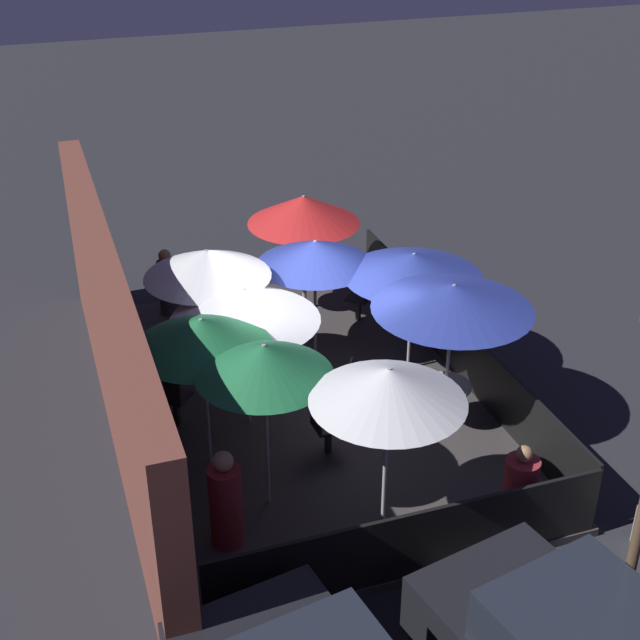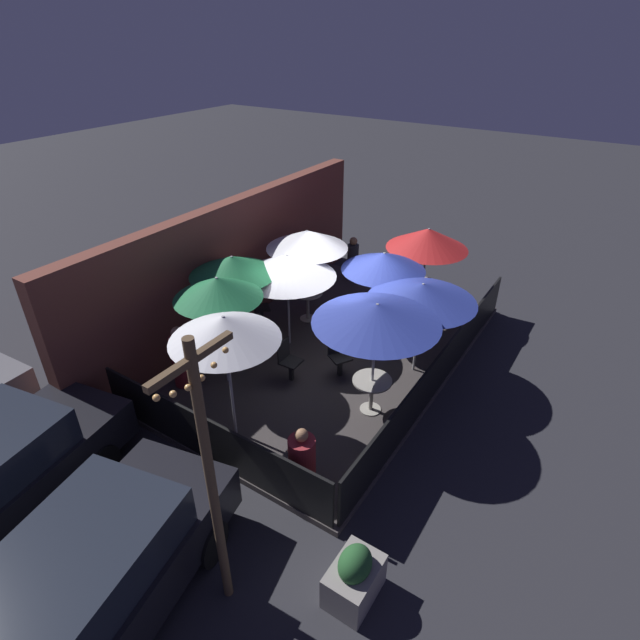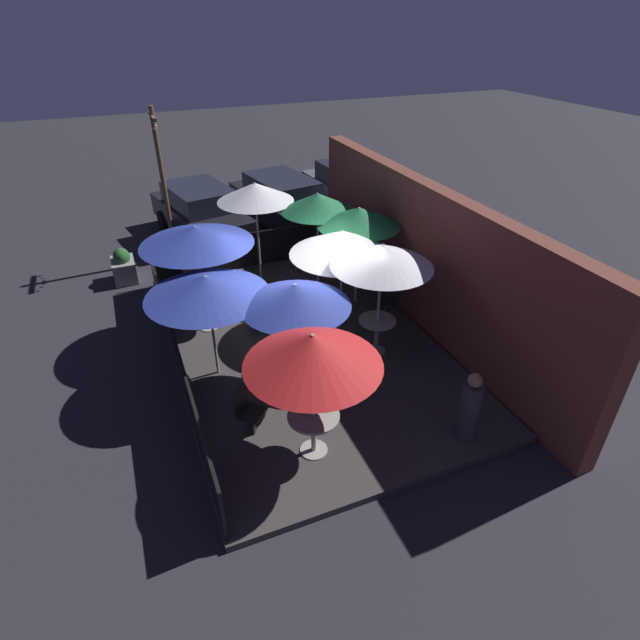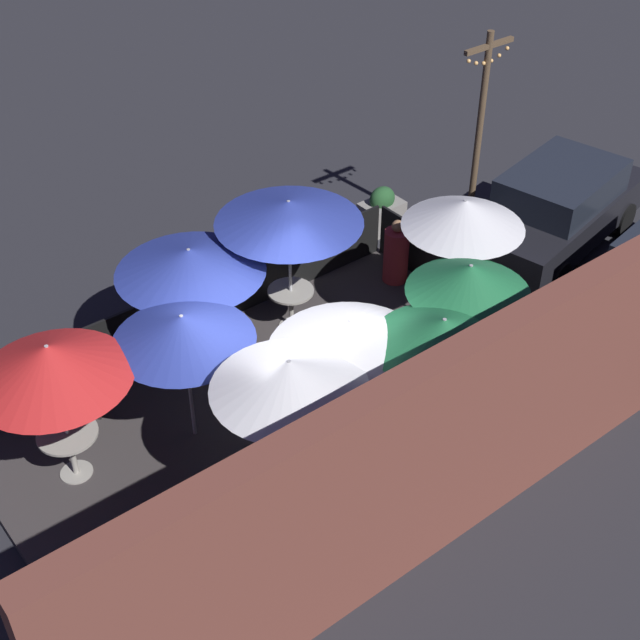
{
  "view_description": "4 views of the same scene",
  "coord_description": "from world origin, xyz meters",
  "px_view_note": "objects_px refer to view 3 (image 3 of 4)",
  "views": [
    {
      "loc": [
        -11.13,
        3.57,
        7.92
      ],
      "look_at": [
        0.56,
        -0.41,
        1.17
      ],
      "focal_mm": 50.0,
      "sensor_mm": 36.0,
      "label": 1
    },
    {
      "loc": [
        -8.14,
        -4.98,
        6.61
      ],
      "look_at": [
        -0.36,
        0.11,
        1.07
      ],
      "focal_mm": 28.0,
      "sensor_mm": 36.0,
      "label": 2
    },
    {
      "loc": [
        8.16,
        -2.96,
        6.13
      ],
      "look_at": [
        0.99,
        -0.01,
        1.26
      ],
      "focal_mm": 28.0,
      "sensor_mm": 36.0,
      "label": 3
    },
    {
      "loc": [
        5.46,
        7.7,
        9.14
      ],
      "look_at": [
        -0.87,
        -0.34,
        1.29
      ],
      "focal_mm": 50.0,
      "sensor_mm": 36.0,
      "label": 4
    }
  ],
  "objects_px": {
    "patio_umbrella_3": "(342,243)",
    "dining_table_1": "(377,327)",
    "patio_umbrella_6": "(207,286)",
    "patio_umbrella_7": "(295,295)",
    "patio_chair_0": "(389,300)",
    "patio_umbrella_0": "(196,236)",
    "patio_chair_2": "(266,312)",
    "parked_car_2": "(351,189)",
    "patio_chair_1": "(248,410)",
    "parked_car_0": "(201,212)",
    "dining_table_0": "(206,305)",
    "dining_table_2": "(314,423)",
    "patio_umbrella_5": "(318,203)",
    "patron_2": "(469,408)",
    "patio_umbrella_4": "(255,192)",
    "parked_car_1": "(282,201)",
    "patron_0": "(334,252)",
    "patio_chair_3": "(289,290)",
    "patron_1": "(190,264)",
    "light_post": "(163,179)",
    "patio_umbrella_1": "(382,256)",
    "patio_umbrella_2": "(313,350)",
    "patio_umbrella_8": "(359,217)",
    "planter_box": "(124,267)"
  },
  "relations": [
    {
      "from": "patio_umbrella_2",
      "to": "patio_chair_2",
      "type": "xyz_separation_m",
      "value": [
        -3.59,
        0.33,
        -1.47
      ]
    },
    {
      "from": "patio_umbrella_6",
      "to": "parked_car_1",
      "type": "relative_size",
      "value": 0.47
    },
    {
      "from": "patio_umbrella_3",
      "to": "parked_car_2",
      "type": "bearing_deg",
      "value": 152.95
    },
    {
      "from": "patio_umbrella_3",
      "to": "patio_chair_0",
      "type": "bearing_deg",
      "value": 78.66
    },
    {
      "from": "patio_umbrella_0",
      "to": "dining_table_1",
      "type": "distance_m",
      "value": 4.04
    },
    {
      "from": "patio_umbrella_8",
      "to": "dining_table_0",
      "type": "distance_m",
      "value": 3.84
    },
    {
      "from": "patio_chair_2",
      "to": "parked_car_2",
      "type": "xyz_separation_m",
      "value": [
        -6.34,
        5.01,
        0.23
      ]
    },
    {
      "from": "patio_umbrella_5",
      "to": "patron_2",
      "type": "xyz_separation_m",
      "value": [
        5.72,
        0.28,
        -1.61
      ]
    },
    {
      "from": "patio_chair_0",
      "to": "patio_umbrella_0",
      "type": "bearing_deg",
      "value": -67.66
    },
    {
      "from": "patio_chair_2",
      "to": "patron_2",
      "type": "xyz_separation_m",
      "value": [
        4.23,
        2.1,
        0.09
      ]
    },
    {
      "from": "patio_umbrella_5",
      "to": "patio_umbrella_7",
      "type": "distance_m",
      "value": 3.87
    },
    {
      "from": "patio_chair_3",
      "to": "patron_1",
      "type": "bearing_deg",
      "value": -51.41
    },
    {
      "from": "patio_chair_2",
      "to": "parked_car_1",
      "type": "relative_size",
      "value": 0.19
    },
    {
      "from": "patio_umbrella_3",
      "to": "patio_umbrella_7",
      "type": "xyz_separation_m",
      "value": [
        1.53,
        -1.56,
        -0.09
      ]
    },
    {
      "from": "patron_1",
      "to": "parked_car_1",
      "type": "xyz_separation_m",
      "value": [
        -3.11,
        3.5,
        0.2
      ]
    },
    {
      "from": "dining_table_1",
      "to": "parked_car_2",
      "type": "height_order",
      "value": "parked_car_2"
    },
    {
      "from": "dining_table_2",
      "to": "patron_2",
      "type": "distance_m",
      "value": 2.51
    },
    {
      "from": "patio_umbrella_7",
      "to": "patio_chair_1",
      "type": "xyz_separation_m",
      "value": [
        0.88,
        -1.18,
        -1.41
      ]
    },
    {
      "from": "patio_chair_1",
      "to": "parked_car_0",
      "type": "distance_m",
      "value": 8.91
    },
    {
      "from": "patio_umbrella_2",
      "to": "patio_umbrella_4",
      "type": "height_order",
      "value": "patio_umbrella_4"
    },
    {
      "from": "patio_chair_1",
      "to": "parked_car_1",
      "type": "relative_size",
      "value": 0.19
    },
    {
      "from": "dining_table_1",
      "to": "patron_0",
      "type": "height_order",
      "value": "patron_0"
    },
    {
      "from": "patio_umbrella_4",
      "to": "parked_car_1",
      "type": "xyz_separation_m",
      "value": [
        -3.44,
        1.78,
        -1.53
      ]
    },
    {
      "from": "patio_umbrella_3",
      "to": "dining_table_1",
      "type": "bearing_deg",
      "value": 13.14
    },
    {
      "from": "dining_table_2",
      "to": "parked_car_0",
      "type": "relative_size",
      "value": 0.18
    },
    {
      "from": "patio_umbrella_1",
      "to": "patio_umbrella_2",
      "type": "relative_size",
      "value": 1.06
    },
    {
      "from": "patio_umbrella_2",
      "to": "planter_box",
      "type": "xyz_separation_m",
      "value": [
        -7.56,
        -2.33,
        -1.69
      ]
    },
    {
      "from": "parked_car_0",
      "to": "patio_chair_1",
      "type": "bearing_deg",
      "value": -18.04
    },
    {
      "from": "patio_chair_0",
      "to": "patron_1",
      "type": "distance_m",
      "value": 5.14
    },
    {
      "from": "patio_umbrella_2",
      "to": "patio_chair_0",
      "type": "xyz_separation_m",
      "value": [
        -2.98,
        3.0,
        -1.44
      ]
    },
    {
      "from": "patio_chair_2",
      "to": "parked_car_1",
      "type": "bearing_deg",
      "value": -81.73
    },
    {
      "from": "patron_1",
      "to": "planter_box",
      "type": "distance_m",
      "value": 1.91
    },
    {
      "from": "dining_table_1",
      "to": "patio_chair_2",
      "type": "relative_size",
      "value": 0.83
    },
    {
      "from": "patron_1",
      "to": "light_post",
      "type": "xyz_separation_m",
      "value": [
        -1.96,
        -0.15,
        1.64
      ]
    },
    {
      "from": "patio_umbrella_3",
      "to": "patio_chair_3",
      "type": "distance_m",
      "value": 2.03
    },
    {
      "from": "patio_umbrella_5",
      "to": "parked_car_0",
      "type": "xyz_separation_m",
      "value": [
        -4.56,
        -2.0,
        -1.47
      ]
    },
    {
      "from": "patio_umbrella_1",
      "to": "patio_chair_3",
      "type": "xyz_separation_m",
      "value": [
        -2.28,
        -1.07,
        -1.65
      ]
    },
    {
      "from": "patio_umbrella_1",
      "to": "patio_umbrella_2",
      "type": "xyz_separation_m",
      "value": [
        2.04,
        -2.18,
        -0.18
      ]
    },
    {
      "from": "patio_chair_1",
      "to": "dining_table_1",
      "type": "bearing_deg",
      "value": 65.81
    },
    {
      "from": "dining_table_2",
      "to": "patio_chair_2",
      "type": "distance_m",
      "value": 3.61
    },
    {
      "from": "patio_umbrella_6",
      "to": "patio_umbrella_7",
      "type": "bearing_deg",
      "value": 55.31
    },
    {
      "from": "patron_2",
      "to": "parked_car_0",
      "type": "xyz_separation_m",
      "value": [
        -10.28,
        -2.28,
        0.14
      ]
    },
    {
      "from": "patio_chair_3",
      "to": "parked_car_1",
      "type": "height_order",
      "value": "parked_car_1"
    },
    {
      "from": "patio_umbrella_3",
      "to": "patio_umbrella_5",
      "type": "xyz_separation_m",
      "value": [
        -1.88,
        0.23,
        0.21
      ]
    },
    {
      "from": "patio_umbrella_7",
      "to": "patron_0",
      "type": "xyz_separation_m",
      "value": [
        -3.97,
        2.49,
        -1.29
      ]
    },
    {
      "from": "patio_umbrella_7",
      "to": "patio_chair_0",
      "type": "relative_size",
      "value": 2.21
    },
    {
      "from": "patio_umbrella_3",
      "to": "dining_table_1",
      "type": "distance_m",
      "value": 1.84
    },
    {
      "from": "patio_umbrella_3",
      "to": "parked_car_0",
      "type": "height_order",
      "value": "patio_umbrella_3"
    },
    {
      "from": "patron_0",
      "to": "light_post",
      "type": "relative_size",
      "value": 0.34
    },
    {
      "from": "dining_table_0",
      "to": "dining_table_2",
      "type": "relative_size",
      "value": 0.93
    }
  ]
}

